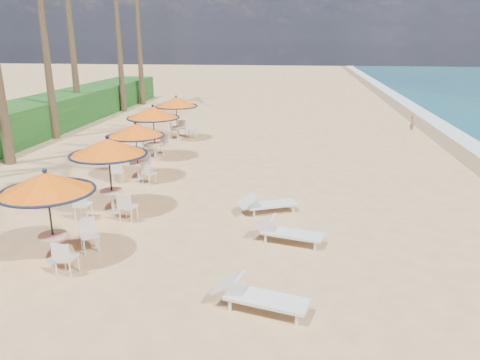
% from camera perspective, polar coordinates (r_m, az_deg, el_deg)
% --- Properties ---
extents(ground, '(160.00, 160.00, 0.00)m').
position_cam_1_polar(ground, '(10.54, 1.88, -11.97)').
color(ground, tan).
rests_on(ground, ground).
extents(station_0, '(2.18, 2.18, 2.28)m').
position_cam_1_polar(station_0, '(11.51, -22.15, -1.29)').
color(station_0, black).
rests_on(station_0, ground).
extents(station_1, '(2.29, 2.29, 2.38)m').
position_cam_1_polar(station_1, '(14.20, -15.83, 3.00)').
color(station_1, black).
rests_on(station_1, ground).
extents(station_2, '(2.10, 2.18, 2.19)m').
position_cam_1_polar(station_2, '(17.52, -12.58, 5.10)').
color(station_2, black).
rests_on(station_2, ground).
extents(station_3, '(2.27, 2.27, 2.36)m').
position_cam_1_polar(station_3, '(20.57, -10.65, 7.31)').
color(station_3, black).
rests_on(station_3, ground).
extents(station_4, '(2.18, 2.26, 2.28)m').
position_cam_1_polar(station_4, '(24.40, -7.64, 8.79)').
color(station_4, black).
rests_on(station_4, ground).
extents(lounger_near, '(1.98, 1.05, 0.68)m').
position_cam_1_polar(lounger_near, '(9.34, 2.09, -13.85)').
color(lounger_near, silver).
rests_on(lounger_near, ground).
extents(lounger_mid, '(1.93, 1.01, 0.66)m').
position_cam_1_polar(lounger_mid, '(12.20, 5.54, -6.20)').
color(lounger_mid, silver).
rests_on(lounger_mid, ground).
extents(lounger_far, '(1.85, 1.23, 0.64)m').
position_cam_1_polar(lounger_far, '(14.13, 3.15, -2.88)').
color(lounger_far, silver).
rests_on(lounger_far, ground).
extents(person, '(0.28, 0.38, 0.97)m').
position_cam_1_polar(person, '(28.20, 20.26, 6.58)').
color(person, '#8D6147').
rests_on(person, ground).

